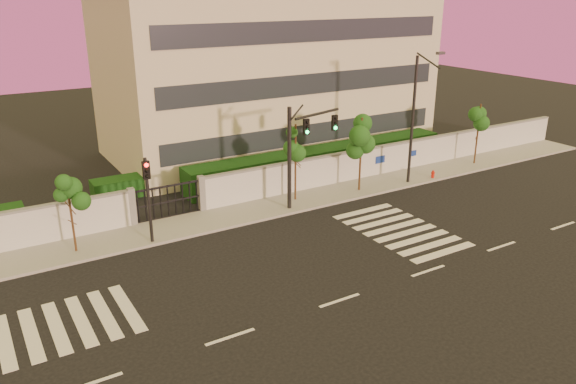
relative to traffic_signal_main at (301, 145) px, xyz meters
name	(u,v)px	position (x,y,z in m)	size (l,w,h in m)	color
ground	(340,301)	(-4.21, -9.67, -3.83)	(120.00, 120.00, 0.00)	black
sidewalk	(230,216)	(-4.21, 0.83, -3.76)	(60.00, 3.00, 0.15)	gray
perimeter_wall	(219,191)	(-4.11, 2.33, -2.76)	(60.00, 0.36, 2.20)	silver
hedge_row	(217,180)	(-3.05, 5.07, -3.02)	(41.00, 4.25, 1.80)	#0F3510
institutional_building	(268,71)	(4.79, 12.32, 2.32)	(24.40, 12.40, 12.25)	beige
road_markings	(262,273)	(-5.80, -5.91, -3.82)	(57.00, 7.62, 0.02)	silver
street_tree_c	(69,197)	(-12.57, 0.53, -0.88)	(1.33, 1.06, 4.02)	#382314
street_tree_d	(296,145)	(0.30, 1.05, -0.32)	(1.43, 1.14, 4.78)	#382314
street_tree_e	(361,138)	(4.66, 0.42, -0.31)	(1.61, 1.28, 4.78)	#382314
street_tree_f	(479,120)	(15.44, 0.63, -0.52)	(1.44, 1.15, 4.50)	#382314
traffic_signal_main	(301,145)	(0.00, 0.00, 0.00)	(3.78, 1.18, 6.07)	black
traffic_signal_secondary	(148,191)	(-9.07, -0.35, -0.96)	(0.35, 0.34, 4.53)	black
streetlight_east	(415,114)	(8.36, -0.22, 0.86)	(0.52, 2.09, 8.69)	black
fire_hydrant	(433,175)	(10.38, -0.27, -3.50)	(0.25, 0.25, 0.67)	red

